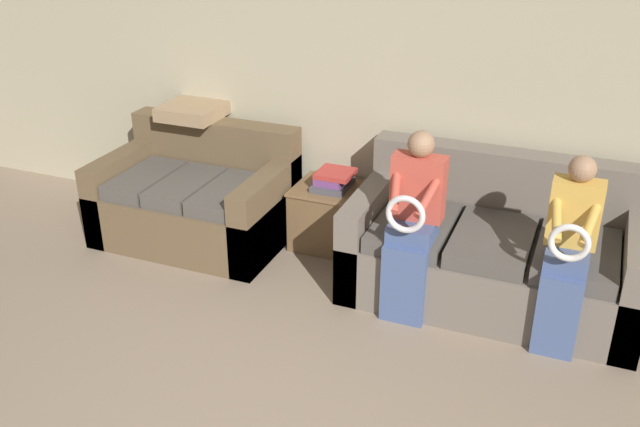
{
  "coord_description": "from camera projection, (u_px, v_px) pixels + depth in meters",
  "views": [
    {
      "loc": [
        1.26,
        -1.81,
        2.55
      ],
      "look_at": [
        -0.18,
        1.74,
        0.7
      ],
      "focal_mm": 40.0,
      "sensor_mm": 36.0,
      "label": 1
    }
  ],
  "objects": [
    {
      "name": "couch_main",
      "position": [
        494.0,
        252.0,
        4.63
      ],
      "size": [
        1.84,
        0.97,
        0.88
      ],
      "color": "#70665B",
      "rests_on": "ground_plane"
    },
    {
      "name": "wall_back",
      "position": [
        409.0,
        74.0,
        4.93
      ],
      "size": [
        7.93,
        0.06,
        2.55
      ],
      "color": "#BCB293",
      "rests_on": "ground_plane"
    },
    {
      "name": "book_stack",
      "position": [
        333.0,
        180.0,
        5.17
      ],
      "size": [
        0.27,
        0.32,
        0.13
      ],
      "color": "#4C4C56",
      "rests_on": "side_shelf"
    },
    {
      "name": "side_shelf",
      "position": [
        333.0,
        215.0,
        5.28
      ],
      "size": [
        0.56,
        0.49,
        0.46
      ],
      "color": "brown",
      "rests_on": "ground_plane"
    },
    {
      "name": "couch_side",
      "position": [
        197.0,
        200.0,
        5.38
      ],
      "size": [
        1.37,
        0.91,
        0.84
      ],
      "color": "brown",
      "rests_on": "ground_plane"
    },
    {
      "name": "child_right_seated",
      "position": [
        569.0,
        249.0,
        4.0
      ],
      "size": [
        0.29,
        0.36,
        1.16
      ],
      "color": "#475B8E",
      "rests_on": "ground_plane"
    },
    {
      "name": "child_left_seated",
      "position": [
        413.0,
        221.0,
        4.3
      ],
      "size": [
        0.33,
        0.37,
        1.18
      ],
      "color": "#475B8E",
      "rests_on": "ground_plane"
    },
    {
      "name": "throw_pillow",
      "position": [
        193.0,
        111.0,
        5.45
      ],
      "size": [
        0.44,
        0.44,
        0.1
      ],
      "color": "#A38460",
      "rests_on": "couch_side"
    }
  ]
}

